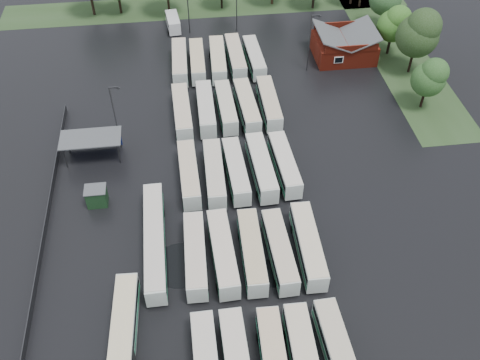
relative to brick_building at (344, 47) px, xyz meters
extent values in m
plane|color=black|center=(-24.00, -42.77, -1.87)|extent=(160.00, 160.00, 0.00)
cube|color=maroon|center=(0.00, 0.03, -0.17)|extent=(10.00, 8.00, 3.40)
cube|color=#4C4F51|center=(-2.50, 0.03, 2.43)|extent=(5.07, 8.60, 2.19)
cube|color=#4C4F51|center=(2.50, 0.03, 2.43)|extent=(5.07, 8.60, 2.19)
cube|color=maroon|center=(0.00, -3.97, 2.03)|extent=(9.00, 0.20, 1.20)
cube|color=silver|center=(-2.00, -4.02, 0.13)|extent=(1.60, 0.12, 1.20)
cylinder|color=#2D2D30|center=(-44.80, -22.77, -0.17)|extent=(0.16, 0.16, 3.40)
cylinder|color=#2D2D30|center=(-37.60, -22.77, -0.17)|extent=(0.16, 0.16, 3.40)
cylinder|color=#2D2D30|center=(-44.80, -19.57, -0.17)|extent=(0.16, 0.16, 3.40)
cylinder|color=#2D2D30|center=(-37.60, -19.57, -0.17)|extent=(0.16, 0.16, 3.40)
cube|color=#4C4F51|center=(-41.20, -21.17, 1.63)|extent=(8.20, 4.20, 0.15)
cube|color=navy|center=(-41.20, -19.27, -0.27)|extent=(7.60, 0.08, 2.60)
cube|color=black|center=(-40.20, -30.17, -0.62)|extent=(2.50, 2.00, 2.50)
cube|color=#4C4F51|center=(-40.20, -30.17, 0.69)|extent=(2.70, 2.20, 0.12)
cube|color=#2B4420|center=(-22.00, 22.03, -1.86)|extent=(80.00, 10.00, 0.01)
cube|color=#2B4420|center=(10.00, 0.03, -1.86)|extent=(10.00, 50.00, 0.01)
cube|color=#2D2D30|center=(-46.20, -34.77, -1.27)|extent=(0.10, 50.00, 1.20)
cylinder|color=black|center=(-28.29, -51.36, -1.46)|extent=(2.32, 0.87, 0.87)
cube|color=beige|center=(-25.36, -55.03, 1.15)|extent=(2.37, 10.84, 0.11)
cylinder|color=black|center=(-25.36, -51.46, -1.45)|extent=(2.37, 0.89, 0.89)
cube|color=black|center=(-21.83, -55.17, 0.29)|extent=(2.68, 10.53, 0.80)
cube|color=beige|center=(-21.83, -55.17, 1.08)|extent=(2.54, 10.63, 0.11)
cylinder|color=black|center=(-21.83, -51.68, -1.46)|extent=(2.31, 0.87, 0.87)
cube|color=black|center=(-18.93, -55.39, 0.37)|extent=(2.68, 10.92, 0.83)
cube|color=beige|center=(-18.93, -55.39, 1.20)|extent=(2.53, 11.03, 0.11)
cylinder|color=black|center=(-18.93, -51.77, -1.44)|extent=(2.41, 0.91, 0.91)
cube|color=silver|center=(-15.49, -55.03, -0.20)|extent=(2.65, 11.03, 2.51)
cube|color=black|center=(-15.49, -55.03, 0.30)|extent=(2.69, 10.59, 0.80)
cube|color=#30805C|center=(-15.49, -55.03, -0.75)|extent=(2.68, 10.81, 0.55)
cube|color=beige|center=(-15.49, -55.03, 1.10)|extent=(2.54, 10.70, 0.11)
cylinder|color=black|center=(-15.49, -51.52, -1.45)|extent=(2.33, 0.88, 0.88)
cube|color=silver|center=(-28.43, -41.31, -0.20)|extent=(2.57, 11.02, 2.51)
cube|color=black|center=(-28.43, -41.31, 0.30)|extent=(2.61, 10.58, 0.80)
cube|color=#16794C|center=(-28.43, -41.31, -0.75)|extent=(2.61, 10.80, 0.55)
cube|color=beige|center=(-28.43, -41.31, 1.10)|extent=(2.47, 10.69, 0.11)
cylinder|color=black|center=(-28.43, -44.82, -1.45)|extent=(2.33, 0.88, 0.88)
cylinder|color=black|center=(-28.43, -37.80, -1.45)|extent=(2.33, 0.88, 0.88)
cube|color=silver|center=(-25.31, -41.42, -0.17)|extent=(2.73, 11.26, 2.56)
cube|color=black|center=(-25.31, -41.42, 0.35)|extent=(2.77, 10.81, 0.82)
cube|color=#20724C|center=(-25.31, -41.42, -0.73)|extent=(2.77, 11.04, 0.56)
cube|color=beige|center=(-25.31, -41.42, 1.16)|extent=(2.62, 10.92, 0.11)
cylinder|color=black|center=(-25.31, -45.00, -1.45)|extent=(2.38, 0.89, 0.89)
cylinder|color=black|center=(-25.31, -37.84, -1.45)|extent=(2.38, 0.89, 0.89)
cube|color=silver|center=(-22.01, -41.60, -0.21)|extent=(2.48, 10.96, 2.50)
cube|color=black|center=(-22.01, -41.60, 0.30)|extent=(2.53, 10.53, 0.80)
cube|color=#288561|center=(-22.01, -41.60, -0.76)|extent=(2.52, 10.74, 0.55)
cube|color=#D1B98E|center=(-22.01, -41.60, 1.09)|extent=(2.39, 10.63, 0.11)
cylinder|color=black|center=(-22.01, -45.10, -1.46)|extent=(2.32, 0.87, 0.87)
cylinder|color=black|center=(-22.01, -38.11, -1.46)|extent=(2.32, 0.87, 0.87)
cube|color=silver|center=(-18.88, -41.90, -0.23)|extent=(2.58, 10.85, 2.47)
cube|color=black|center=(-18.88, -41.90, 0.27)|extent=(2.62, 10.42, 0.79)
cube|color=#307956|center=(-18.88, -41.90, -0.77)|extent=(2.61, 10.63, 0.54)
cube|color=beige|center=(-18.88, -41.90, 1.05)|extent=(2.48, 10.52, 0.11)
cylinder|color=black|center=(-18.88, -45.36, -1.46)|extent=(2.29, 0.86, 0.86)
cylinder|color=black|center=(-18.88, -38.45, -1.46)|extent=(2.29, 0.86, 0.86)
cube|color=silver|center=(-15.50, -41.59, -0.15)|extent=(2.61, 11.33, 2.58)
cube|color=black|center=(-15.50, -41.59, 0.37)|extent=(2.66, 10.88, 0.83)
cube|color=#2F7E58|center=(-15.50, -41.59, -0.72)|extent=(2.66, 11.10, 0.57)
cube|color=beige|center=(-15.50, -41.59, 1.19)|extent=(2.51, 10.99, 0.11)
cylinder|color=black|center=(-15.50, -45.20, -1.44)|extent=(2.40, 0.90, 0.90)
cylinder|color=black|center=(-15.50, -37.98, -1.44)|extent=(2.40, 0.90, 0.90)
cube|color=silver|center=(-28.37, -27.98, -0.21)|extent=(2.50, 10.95, 2.50)
cube|color=black|center=(-28.37, -27.98, 0.29)|extent=(2.55, 10.52, 0.80)
cube|color=#278662|center=(-28.37, -27.98, -0.76)|extent=(2.54, 10.74, 0.55)
cube|color=beige|center=(-28.37, -27.98, 1.09)|extent=(2.41, 10.62, 0.11)
cylinder|color=black|center=(-28.37, -31.47, -1.46)|extent=(2.32, 0.87, 0.87)
cylinder|color=black|center=(-28.37, -24.49, -1.46)|extent=(2.32, 0.87, 0.87)
cube|color=silver|center=(-25.06, -28.29, -0.19)|extent=(2.51, 11.09, 2.53)
cube|color=black|center=(-25.06, -28.29, 0.32)|extent=(2.55, 10.65, 0.81)
cube|color=#19734E|center=(-25.06, -28.29, -0.74)|extent=(2.55, 10.87, 0.56)
cube|color=beige|center=(-25.06, -28.29, 1.13)|extent=(2.41, 10.76, 0.11)
cylinder|color=black|center=(-25.06, -31.83, -1.45)|extent=(2.35, 0.88, 0.88)
cylinder|color=black|center=(-25.06, -24.75, -1.45)|extent=(2.35, 0.88, 0.88)
cube|color=silver|center=(-22.19, -28.11, -0.21)|extent=(2.64, 10.93, 2.49)
cube|color=black|center=(-22.19, -28.11, 0.28)|extent=(2.68, 10.50, 0.80)
cube|color=#288158|center=(-22.19, -28.11, -0.76)|extent=(2.68, 10.71, 0.55)
cube|color=beige|center=(-22.19, -28.11, 1.07)|extent=(2.54, 10.60, 0.11)
cylinder|color=black|center=(-22.19, -31.59, -1.46)|extent=(2.31, 0.87, 0.87)
cylinder|color=black|center=(-22.19, -24.64, -1.46)|extent=(2.31, 0.87, 0.87)
cube|color=silver|center=(-18.79, -27.94, -0.14)|extent=(2.80, 11.45, 2.60)
cube|color=black|center=(-18.79, -27.94, 0.38)|extent=(2.84, 11.00, 0.83)
cube|color=#328364|center=(-18.79, -27.94, -0.71)|extent=(2.84, 11.22, 0.57)
cube|color=silver|center=(-18.79, -27.94, 1.21)|extent=(2.69, 11.10, 0.11)
cylinder|color=black|center=(-18.79, -31.58, -1.44)|extent=(2.41, 0.91, 0.91)
cylinder|color=black|center=(-18.79, -24.31, -1.44)|extent=(2.41, 0.91, 0.91)
cube|color=silver|center=(-15.63, -27.70, -0.21)|extent=(2.75, 10.97, 2.49)
cube|color=black|center=(-15.63, -27.70, 0.29)|extent=(2.78, 10.54, 0.80)
cube|color=#1D8458|center=(-15.63, -27.70, -0.76)|extent=(2.78, 10.75, 0.55)
cube|color=silver|center=(-15.63, -27.70, 1.08)|extent=(2.64, 10.64, 0.11)
cylinder|color=black|center=(-15.63, -31.18, -1.46)|extent=(2.31, 0.87, 0.87)
cylinder|color=black|center=(-15.63, -24.21, -1.46)|extent=(2.31, 0.87, 0.87)
cube|color=silver|center=(-28.59, -14.64, -0.14)|extent=(2.62, 11.40, 2.60)
cube|color=black|center=(-28.59, -14.64, 0.38)|extent=(2.67, 10.95, 0.83)
cube|color=#207C54|center=(-28.59, -14.64, -0.71)|extent=(2.66, 11.18, 0.57)
cube|color=beige|center=(-28.59, -14.64, 1.21)|extent=(2.52, 11.06, 0.11)
cylinder|color=black|center=(-28.59, -18.27, -1.44)|extent=(2.41, 0.91, 0.91)
cylinder|color=black|center=(-28.59, -11.01, -1.44)|extent=(2.41, 0.91, 0.91)
cube|color=silver|center=(-25.04, -14.18, -0.16)|extent=(2.44, 11.21, 2.56)
cube|color=black|center=(-25.04, -14.18, 0.35)|extent=(2.49, 10.77, 0.82)
cube|color=#177A55|center=(-25.04, -14.18, -0.73)|extent=(2.48, 10.99, 0.56)
cube|color=beige|center=(-25.04, -14.18, 1.17)|extent=(2.34, 10.88, 0.11)
cylinder|color=black|center=(-25.04, -17.76, -1.45)|extent=(2.38, 0.90, 0.90)
cylinder|color=black|center=(-25.04, -10.59, -1.45)|extent=(2.38, 0.90, 0.90)
cube|color=silver|center=(-21.99, -14.11, -0.22)|extent=(2.50, 10.85, 2.48)
cube|color=black|center=(-21.99, -14.11, 0.27)|extent=(2.54, 10.42, 0.79)
cube|color=#177A53|center=(-21.99, -14.11, -0.77)|extent=(2.54, 10.64, 0.54)
cube|color=beige|center=(-21.99, -14.11, 1.06)|extent=(2.40, 10.52, 0.11)
cylinder|color=black|center=(-21.99, -17.57, -1.46)|extent=(2.30, 0.86, 0.86)
cylinder|color=black|center=(-21.99, -10.66, -1.46)|extent=(2.30, 0.86, 0.86)
cube|color=silver|center=(-18.87, -14.40, -0.15)|extent=(2.86, 11.36, 2.58)
cube|color=black|center=(-18.87, -14.40, 0.36)|extent=(2.89, 10.91, 0.83)
cube|color=#2A805F|center=(-18.87, -14.40, -0.72)|extent=(2.89, 11.14, 0.57)
cube|color=beige|center=(-18.87, -14.40, 1.19)|extent=(2.75, 11.02, 0.11)
cylinder|color=black|center=(-18.87, -18.00, -1.44)|extent=(2.39, 0.90, 0.90)
cylinder|color=black|center=(-18.87, -10.79, -1.44)|extent=(2.39, 0.90, 0.90)
cube|color=silver|center=(-15.46, -14.14, -0.16)|extent=(2.38, 11.23, 2.57)
cube|color=black|center=(-15.46, -14.14, 0.35)|extent=(2.43, 10.78, 0.82)
cube|color=#1D7B4F|center=(-15.46, -14.14, -0.73)|extent=(2.42, 11.00, 0.57)
cube|color=beige|center=(-15.46, -14.14, 1.17)|extent=(2.28, 10.89, 0.11)
cylinder|color=black|center=(-15.46, -17.73, -1.45)|extent=(2.38, 0.90, 0.90)
cylinder|color=black|center=(-15.46, -10.55, -1.45)|extent=(2.38, 0.90, 0.90)
cube|color=silver|center=(-28.30, -0.85, -0.14)|extent=(2.68, 11.41, 2.60)
cube|color=black|center=(-28.30, -0.85, 0.38)|extent=(2.72, 10.96, 0.83)
cube|color=#2E7252|center=(-28.30, -0.85, -0.71)|extent=(2.72, 11.18, 0.57)
cube|color=beige|center=(-28.30, -0.85, 1.21)|extent=(2.58, 11.07, 0.11)
cylinder|color=black|center=(-28.30, -4.48, -1.44)|extent=(2.41, 0.91, 0.91)
cylinder|color=black|center=(-28.30, 2.78, -1.44)|extent=(2.41, 0.91, 0.91)
cube|color=silver|center=(-25.37, -0.95, -0.21)|extent=(2.54, 10.95, 2.50)
cube|color=black|center=(-25.37, -0.95, 0.29)|extent=(2.58, 10.52, 0.80)
cube|color=#1B7956|center=(-25.37, -0.95, -0.76)|extent=(2.58, 10.74, 0.55)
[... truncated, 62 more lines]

